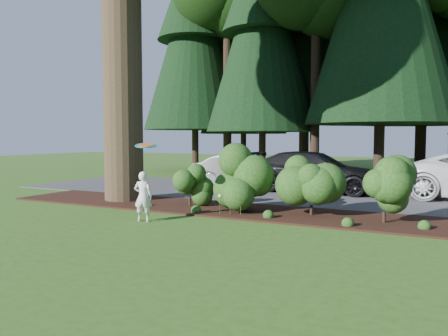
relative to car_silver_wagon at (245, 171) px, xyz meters
The scene contains 9 objects.
ground 8.66m from the car_silver_wagon, 73.23° to the right, with size 80.00×80.00×0.00m, color #2C4F16.
mulch_bed 5.64m from the car_silver_wagon, 63.60° to the right, with size 16.00×2.50×0.05m, color black.
driveway 2.70m from the car_silver_wagon, 17.14° to the right, with size 22.00×6.00×0.03m, color #38383A.
shrub_row 6.08m from the car_silver_wagon, 57.56° to the right, with size 6.53×1.60×1.61m.
lily_cluster 6.27m from the car_silver_wagon, 69.52° to the right, with size 0.69×0.09×0.57m.
car_silver_wagon is the anchor object (origin of this frame).
car_dark_suv 2.81m from the car_silver_wagon, ahead, with size 2.09×5.14×1.49m, color black.
child 7.44m from the car_silver_wagon, 85.53° to the right, with size 0.45×0.29×1.23m, color silver.
frisbee 7.38m from the car_silver_wagon, 85.46° to the right, with size 0.54×0.53×0.15m.
Camera 1 is at (4.60, -7.69, 2.05)m, focal length 35.00 mm.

